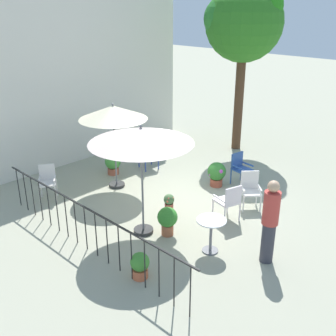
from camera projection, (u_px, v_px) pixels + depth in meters
ground_plane at (184, 202)px, 10.54m from camera, size 60.00×60.00×0.00m
villa_facade at (74, 79)px, 12.49m from camera, size 8.55×0.30×5.20m
terrace_railing at (85, 221)px, 8.26m from camera, size 0.03×6.05×1.01m
shade_tree at (244, 23)px, 12.87m from camera, size 2.60×2.48×5.44m
patio_umbrella_0 at (113, 113)px, 10.63m from camera, size 1.82×1.82×2.37m
patio_umbrella_1 at (141, 137)px, 8.30m from camera, size 2.20×2.20×2.50m
cafe_table_0 at (211, 230)px, 8.26m from camera, size 0.61×0.61×0.74m
patio_chair_0 at (47, 180)px, 10.50m from camera, size 0.60×0.60×0.93m
patio_chair_1 at (240, 167)px, 11.39m from camera, size 0.52×0.54×0.90m
patio_chair_2 at (250, 188)px, 10.06m from camera, size 0.63×0.63×0.94m
patio_chair_3 at (146, 152)px, 12.42m from camera, size 0.60×0.60×0.90m
patio_chair_4 at (229, 200)px, 9.43m from camera, size 0.60×0.61×0.92m
potted_plant_0 at (167, 219)px, 8.90m from camera, size 0.45×0.45×0.67m
potted_plant_1 at (169, 203)px, 9.85m from camera, size 0.26×0.26×0.51m
potted_plant_2 at (113, 163)px, 12.11m from camera, size 0.47×0.47×0.64m
potted_plant_3 at (217, 173)px, 11.30m from camera, size 0.52×0.52×0.70m
potted_plant_4 at (140, 265)px, 7.54m from camera, size 0.36×0.36×0.52m
standing_person at (270, 221)px, 7.80m from camera, size 0.44×0.44×1.75m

